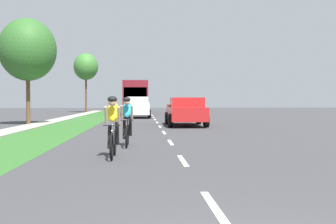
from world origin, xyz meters
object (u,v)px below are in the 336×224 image
(street_tree_far, at_px, (86,67))
(street_tree_near, at_px, (28,50))
(cyclist_lead, at_px, (113,126))
(pickup_red, at_px, (186,112))
(suv_white, at_px, (138,107))
(bus_maroon, at_px, (136,96))
(cyclist_trailing, at_px, (127,121))

(street_tree_far, bearing_deg, street_tree_near, -89.77)
(cyclist_lead, bearing_deg, pickup_red, 75.82)
(cyclist_lead, xyz_separation_m, suv_white, (0.38, 24.16, 0.14))
(cyclist_lead, xyz_separation_m, pickup_red, (3.27, 12.93, 0.02))
(suv_white, height_order, street_tree_far, street_tree_far)
(bus_maroon, relative_size, street_tree_far, 1.57)
(bus_maroon, bearing_deg, cyclist_trailing, -89.64)
(cyclist_lead, distance_m, street_tree_far, 41.25)
(suv_white, bearing_deg, cyclist_lead, -90.90)
(pickup_red, bearing_deg, bus_maroon, 98.36)
(bus_maroon, relative_size, street_tree_near, 1.81)
(bus_maroon, bearing_deg, suv_white, -88.28)
(pickup_red, height_order, street_tree_far, street_tree_far)
(suv_white, distance_m, bus_maroon, 10.65)
(suv_white, distance_m, street_tree_near, 12.16)
(cyclist_trailing, height_order, street_tree_far, street_tree_far)
(street_tree_near, xyz_separation_m, street_tree_far, (-0.10, 25.93, 1.15))
(suv_white, relative_size, street_tree_near, 0.73)
(street_tree_near, bearing_deg, suv_white, 55.74)
(street_tree_far, bearing_deg, suv_white, -67.85)
(street_tree_near, bearing_deg, street_tree_far, 90.23)
(suv_white, bearing_deg, street_tree_near, -124.26)
(cyclist_trailing, bearing_deg, suv_white, 89.69)
(cyclist_trailing, distance_m, street_tree_far, 38.78)
(cyclist_lead, distance_m, bus_maroon, 34.77)
(bus_maroon, bearing_deg, street_tree_near, -107.13)
(suv_white, xyz_separation_m, street_tree_near, (-6.54, -9.60, 3.58))
(bus_maroon, height_order, street_tree_far, street_tree_far)
(cyclist_trailing, distance_m, suv_white, 21.59)
(pickup_red, height_order, bus_maroon, bus_maroon)
(cyclist_lead, height_order, pickup_red, pickup_red)
(cyclist_trailing, height_order, suv_white, suv_white)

